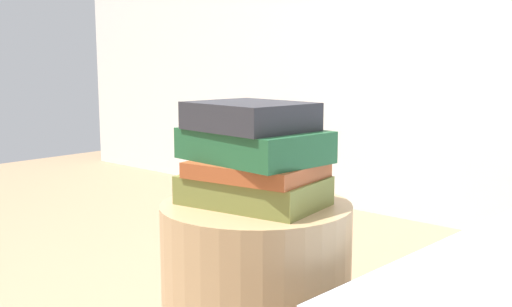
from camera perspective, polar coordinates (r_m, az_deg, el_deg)
name	(u,v)px	position (r m, az deg, el deg)	size (l,w,h in m)	color
book_olive	(255,191)	(1.22, -0.12, -3.57)	(0.28, 0.18, 0.06)	olive
book_rust	(256,169)	(1.21, 0.05, -1.53)	(0.25, 0.19, 0.03)	#994723
book_forest	(253,145)	(1.21, -0.29, 0.81)	(0.28, 0.20, 0.06)	#1E512D
book_charcoal	(250,116)	(1.20, -0.60, 3.61)	(0.23, 0.19, 0.06)	#28282D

